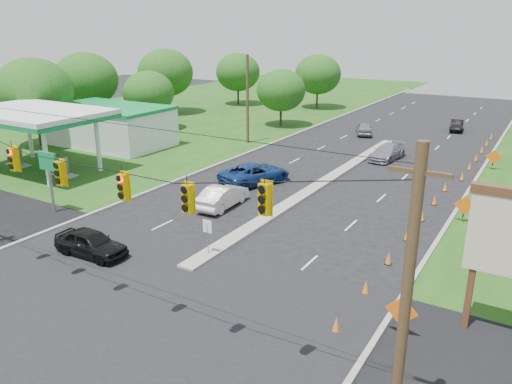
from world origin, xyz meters
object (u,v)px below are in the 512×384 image
Objects in this scene: gas_station at (99,123)px; black_sedan at (91,243)px; blue_pickup at (255,173)px; white_sedan at (223,196)px.

gas_station is 25.33m from black_sedan.
gas_station is at bearing 15.56° from blue_pickup.
blue_pickup is (0.80, 15.53, 0.08)m from black_sedan.
white_sedan reaches higher than black_sedan.
blue_pickup is at bearing -84.12° from white_sedan.
blue_pickup is (19.08, -1.90, -1.77)m from gas_station.
black_sedan is at bearing 108.30° from blue_pickup.
gas_station is 4.64× the size of black_sedan.
black_sedan is 15.55m from blue_pickup.
gas_station is at bearing -23.61° from white_sedan.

